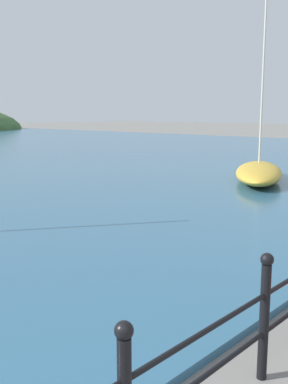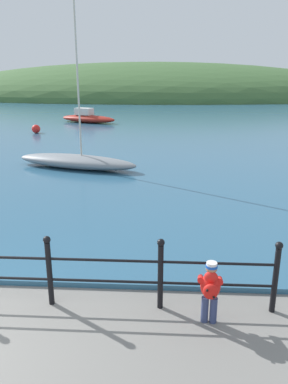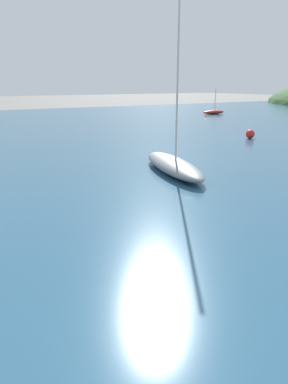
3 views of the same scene
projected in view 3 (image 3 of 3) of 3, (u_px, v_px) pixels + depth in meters
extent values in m
ellipsoid|color=gray|center=(173.00, 165.00, 14.35)|extent=(5.29, 2.66, 0.54)
cylinder|color=beige|center=(178.00, 81.00, 13.25)|extent=(0.07, 0.07, 5.66)
ellipsoid|color=maroon|center=(214.00, 112.00, 41.68)|extent=(1.05, 2.89, 0.45)
cylinder|color=beige|center=(215.00, 99.00, 41.37)|extent=(0.07, 0.07, 2.31)
sphere|color=red|center=(250.00, 134.00, 23.19)|extent=(0.54, 0.54, 0.54)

